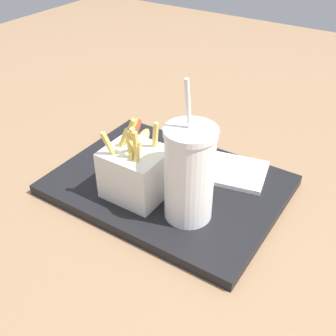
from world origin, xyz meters
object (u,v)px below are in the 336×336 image
(ketchup_cup_2, at_px, (193,181))
(napkin_stack, at_px, (235,172))
(soda_cup, at_px, (189,174))
(ketchup_cup_1, at_px, (183,167))
(fries_basket, at_px, (136,172))
(hot_dog_1, at_px, (130,144))

(ketchup_cup_2, distance_m, napkin_stack, 0.09)
(soda_cup, relative_size, napkin_stack, 2.12)
(soda_cup, xyz_separation_m, ketchup_cup_2, (0.03, -0.07, -0.08))
(ketchup_cup_1, bearing_deg, soda_cup, 125.47)
(ketchup_cup_1, xyz_separation_m, napkin_stack, (-0.09, -0.05, -0.01))
(napkin_stack, bearing_deg, fries_basket, 51.15)
(soda_cup, bearing_deg, ketchup_cup_2, -66.42)
(soda_cup, relative_size, ketchup_cup_1, 7.95)
(fries_basket, height_order, napkin_stack, fries_basket)
(soda_cup, xyz_separation_m, ketchup_cup_1, (0.07, -0.10, -0.07))
(fries_basket, relative_size, napkin_stack, 1.29)
(hot_dog_1, height_order, ketchup_cup_1, hot_dog_1)
(ketchup_cup_1, bearing_deg, hot_dog_1, 0.69)
(ketchup_cup_1, bearing_deg, napkin_stack, -149.63)
(soda_cup, relative_size, ketchup_cup_2, 6.95)
(hot_dog_1, distance_m, ketchup_cup_2, 0.17)
(ketchup_cup_1, distance_m, ketchup_cup_2, 0.05)
(hot_dog_1, relative_size, ketchup_cup_2, 4.74)
(ketchup_cup_1, bearing_deg, ketchup_cup_2, 145.88)
(ketchup_cup_2, bearing_deg, soda_cup, 113.58)
(soda_cup, distance_m, hot_dog_1, 0.23)
(ketchup_cup_1, relative_size, ketchup_cup_2, 0.87)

